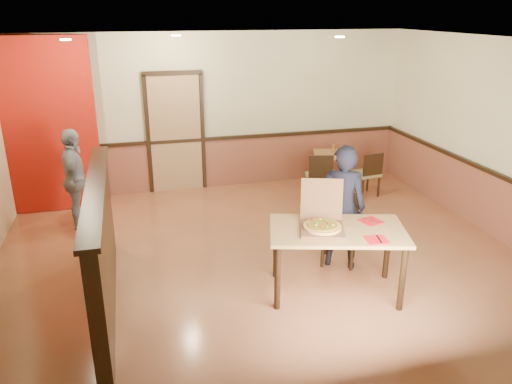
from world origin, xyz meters
TOP-DOWN VIEW (x-y plane):
  - floor at (0.00, 0.00)m, footprint 7.00×7.00m
  - ceiling at (0.00, 0.00)m, footprint 7.00×7.00m
  - wall_back at (0.00, 3.50)m, footprint 7.00×0.00m
  - wainscot_back at (0.00, 3.47)m, footprint 7.00×0.04m
  - chair_rail_back at (0.00, 3.45)m, footprint 7.00×0.06m
  - wainscot_right at (3.47, 0.00)m, footprint 0.04×7.00m
  - back_door at (-0.80, 3.46)m, footprint 0.90×0.06m
  - booth_partition at (-2.00, -0.20)m, footprint 0.20×3.10m
  - red_accent_panel at (-2.90, 3.00)m, footprint 1.60×0.20m
  - spot_a at (-2.30, 1.80)m, footprint 0.14×0.14m
  - spot_b at (-0.80, 2.50)m, footprint 0.14×0.14m
  - spot_c at (1.40, 1.50)m, footprint 0.14×0.14m
  - main_table at (0.58, -0.61)m, footprint 1.70×1.25m
  - diner_chair at (0.96, 0.14)m, footprint 0.61×0.61m
  - side_chair_left at (1.49, 2.24)m, footprint 0.51×0.51m
  - side_chair_right at (2.41, 2.24)m, footprint 0.46×0.46m
  - side_table at (1.96, 2.85)m, footprint 0.76×0.76m
  - diner at (0.90, 0.00)m, footprint 0.70×0.62m
  - passerby at (-2.45, 2.14)m, footprint 0.38×0.90m
  - pizza_box at (0.41, -0.56)m, footprint 0.64×0.69m
  - pizza at (0.39, -0.61)m, footprint 0.50×0.50m
  - napkin_near at (0.87, -0.98)m, footprint 0.25×0.25m
  - napkin_far at (1.04, -0.51)m, footprint 0.29×0.29m
  - condiment at (2.00, 2.85)m, footprint 0.06×0.06m

SIDE VIEW (x-z plane):
  - floor at x=0.00m, z-range 0.00..0.00m
  - side_chair_right at x=2.41m, z-range 0.04..0.86m
  - wainscot_back at x=0.00m, z-range 0.00..0.90m
  - wainscot_right at x=3.47m, z-range 0.00..0.90m
  - side_chair_left at x=1.49m, z-range 0.04..0.90m
  - side_table at x=1.96m, z-range 0.17..0.83m
  - diner_chair at x=0.96m, z-range 0.04..0.96m
  - main_table at x=0.58m, z-range 0.30..1.11m
  - booth_partition at x=-2.00m, z-range 0.01..1.46m
  - condiment at x=2.00m, z-range 0.66..0.82m
  - passerby at x=-2.45m, z-range 0.00..1.53m
  - diner at x=0.90m, z-range 0.00..1.62m
  - napkin_near at x=0.87m, z-range 0.81..0.83m
  - napkin_far at x=1.04m, z-range 0.81..0.83m
  - pizza at x=0.39m, z-range 0.85..0.88m
  - pizza_box at x=0.41m, z-range 0.63..1.14m
  - chair_rail_back at x=0.00m, z-range 0.89..0.95m
  - back_door at x=-0.80m, z-range 0.00..2.10m
  - red_accent_panel at x=-2.90m, z-range 0.01..2.79m
  - wall_back at x=0.00m, z-range -2.10..4.90m
  - spot_a at x=-2.30m, z-range 2.77..2.79m
  - spot_b at x=-0.80m, z-range 2.77..2.79m
  - spot_c at x=1.40m, z-range 2.77..2.79m
  - ceiling at x=0.00m, z-range 2.80..2.80m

